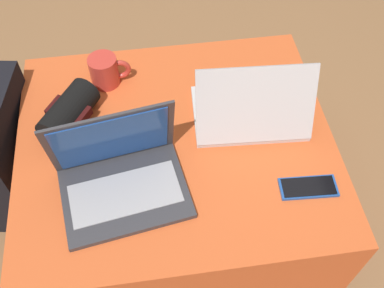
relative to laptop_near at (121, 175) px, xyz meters
name	(u,v)px	position (x,y,z in m)	size (l,w,h in m)	color
ground_plane	(179,205)	(0.16, 0.13, -0.45)	(14.00, 14.00, 0.00)	olive
ottoman	(177,176)	(0.16, 0.13, -0.25)	(0.91, 0.80, 0.39)	maroon
laptop_near	(121,175)	(0.00, 0.00, 0.00)	(0.36, 0.29, 0.25)	#333338
laptop_far	(251,110)	(0.38, 0.17, 0.00)	(0.34, 0.25, 0.23)	silver
cell_phone	(308,187)	(0.49, -0.08, -0.05)	(0.16, 0.07, 0.01)	#1E4C9E
wrist_brace	(69,112)	(-0.14, 0.24, -0.01)	(0.18, 0.21, 0.09)	black
coffee_mug	(106,71)	(-0.03, 0.39, 0.00)	(0.13, 0.09, 0.10)	red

